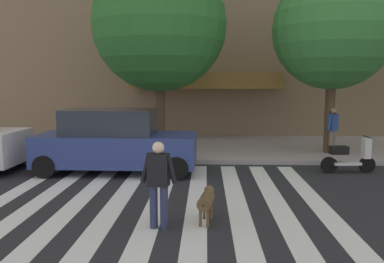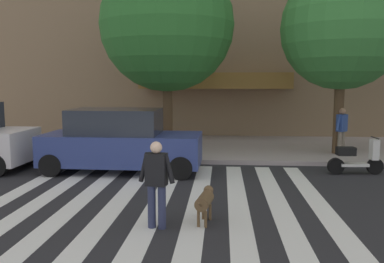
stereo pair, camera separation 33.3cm
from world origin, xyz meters
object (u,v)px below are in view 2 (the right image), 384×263
at_px(parked_scooter, 356,158).
at_px(street_tree_nearest, 167,25).
at_px(pedestrian_bystander, 342,128).
at_px(parked_car_behind_first, 120,142).
at_px(pedestrian_dog_walker, 157,180).
at_px(dog_on_leash, 205,200).
at_px(street_tree_middle, 342,28).

height_order(parked_scooter, street_tree_nearest, street_tree_nearest).
bearing_deg(pedestrian_bystander, parked_car_behind_first, -159.95).
height_order(street_tree_nearest, pedestrian_bystander, street_tree_nearest).
relative_size(pedestrian_dog_walker, pedestrian_bystander, 1.00).
height_order(pedestrian_dog_walker, dog_on_leash, pedestrian_dog_walker).
height_order(street_tree_middle, pedestrian_bystander, street_tree_middle).
bearing_deg(dog_on_leash, parked_scooter, 45.85).
xyz_separation_m(parked_scooter, pedestrian_bystander, (0.27, 2.47, 0.60)).
bearing_deg(dog_on_leash, pedestrian_dog_walker, -157.27).
distance_m(street_tree_nearest, street_tree_middle, 6.18).
bearing_deg(pedestrian_bystander, pedestrian_dog_walker, -126.83).
relative_size(parked_scooter, street_tree_nearest, 0.23).
xyz_separation_m(parked_scooter, pedestrian_dog_walker, (-5.13, -4.75, 0.45)).
relative_size(parked_car_behind_first, street_tree_nearest, 0.67).
xyz_separation_m(parked_car_behind_first, street_tree_nearest, (1.02, 3.12, 3.85)).
bearing_deg(street_tree_middle, pedestrian_dog_walker, -125.68).
xyz_separation_m(parked_car_behind_first, street_tree_middle, (7.19, 2.86, 3.62)).
distance_m(parked_car_behind_first, parked_scooter, 7.00).
bearing_deg(pedestrian_bystander, parked_scooter, -96.34).
height_order(pedestrian_dog_walker, pedestrian_bystander, pedestrian_bystander).
distance_m(street_tree_middle, pedestrian_dog_walker, 9.84).
distance_m(parked_scooter, street_tree_middle, 4.88).
xyz_separation_m(street_tree_middle, dog_on_leash, (-4.45, -7.06, -4.10)).
bearing_deg(street_tree_middle, dog_on_leash, -122.23).
relative_size(parked_scooter, dog_on_leash, 1.60).
relative_size(parked_car_behind_first, pedestrian_bystander, 2.90).
height_order(parked_car_behind_first, street_tree_nearest, street_tree_nearest).
relative_size(pedestrian_dog_walker, dog_on_leash, 1.61).
distance_m(street_tree_nearest, pedestrian_dog_walker, 8.64).
height_order(parked_scooter, pedestrian_bystander, pedestrian_bystander).
xyz_separation_m(street_tree_nearest, pedestrian_bystander, (6.24, -0.47, -3.69)).
xyz_separation_m(parked_scooter, street_tree_middle, (0.20, 2.69, 4.07)).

